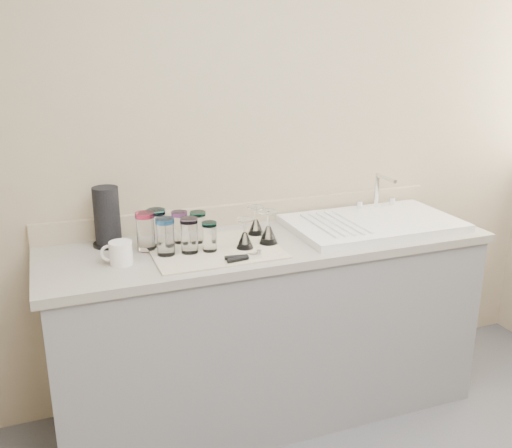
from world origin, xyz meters
name	(u,v)px	position (x,y,z in m)	size (l,w,h in m)	color
room_envelope	(460,136)	(0.00, 0.00, 1.56)	(3.54, 3.50, 2.52)	#4A4A4F
counter_unit	(268,327)	(0.00, 1.20, 0.45)	(2.06, 0.62, 0.90)	gray
sink_unit	(373,223)	(0.55, 1.20, 0.92)	(0.82, 0.50, 0.22)	white
dish_towel	(215,250)	(-0.27, 1.15, 0.90)	(0.55, 0.42, 0.01)	beige
tumbler_teal	(157,227)	(-0.50, 1.29, 0.99)	(0.08, 0.08, 0.16)	white
tumbler_cyan	(180,227)	(-0.39, 1.29, 0.98)	(0.07, 0.07, 0.14)	white
tumbler_purple	(198,227)	(-0.32, 1.27, 0.98)	(0.07, 0.07, 0.14)	white
tumbler_magenta	(165,236)	(-0.49, 1.16, 0.99)	(0.08, 0.08, 0.16)	white
tumbler_blue	(189,235)	(-0.39, 1.15, 0.99)	(0.08, 0.08, 0.15)	white
tumbler_lavender	(210,236)	(-0.30, 1.14, 0.97)	(0.06, 0.06, 0.13)	white
tumbler_extra	(146,231)	(-0.55, 1.26, 0.99)	(0.08, 0.08, 0.16)	white
goblet_back_right	(256,225)	(-0.04, 1.28, 0.95)	(0.07, 0.07, 0.13)	white
goblet_front_left	(245,238)	(-0.15, 1.12, 0.95)	(0.08, 0.08, 0.13)	white
goblet_front_right	(268,232)	(-0.03, 1.14, 0.96)	(0.08, 0.08, 0.15)	white
can_opener	(244,257)	(-0.20, 0.99, 0.92)	(0.15, 0.06, 0.02)	silver
white_mug	(120,253)	(-0.68, 1.14, 0.95)	(0.14, 0.12, 0.10)	white
paper_towel_roll	(107,217)	(-0.70, 1.38, 1.03)	(0.14, 0.14, 0.27)	black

